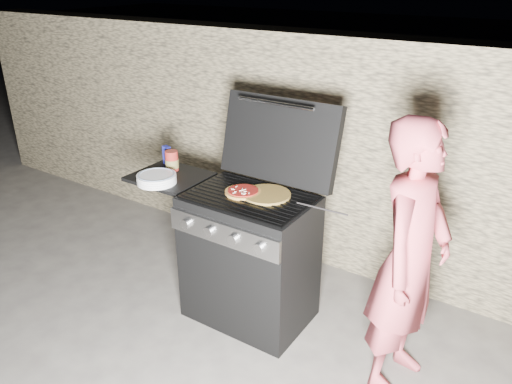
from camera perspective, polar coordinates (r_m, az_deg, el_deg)
The scene contains 10 objects.
ground at distance 3.61m, azimuth -0.68°, elevation -13.70°, with size 50.00×50.00×0.00m, color #4D4943.
stone_wall at distance 3.99m, azimuth 7.72°, elevation 4.67°, with size 8.00×0.35×1.80m, color tan.
gas_grill at distance 3.48m, azimuth -4.16°, elevation -6.33°, with size 1.34×0.79×0.91m, color black, non-canonical shape.
pizza_topped at distance 3.17m, azimuth -1.49°, elevation 0.08°, with size 0.23×0.23×0.03m, color tan, non-canonical shape.
pizza_plain at distance 3.14m, azimuth 1.22°, elevation -0.29°, with size 0.30×0.30×0.02m, color #B8963F.
sauce_jar at distance 3.59m, azimuth -9.61°, elevation 3.56°, with size 0.09×0.09×0.14m, color #A4261F.
blue_carton at distance 3.71m, azimuth -10.12°, elevation 4.15°, with size 0.06×0.04×0.14m, color #2226B2.
plate_stack at distance 3.40m, azimuth -11.29°, elevation 1.50°, with size 0.26×0.26×0.06m, color white.
person at distance 2.81m, azimuth 17.18°, elevation -7.56°, with size 0.58×0.38×1.58m, color #C04752.
tongs at distance 2.90m, azimuth 7.45°, elevation -1.98°, with size 0.01×0.01×0.40m, color black.
Camera 1 is at (1.60, -2.36, 2.22)m, focal length 35.00 mm.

